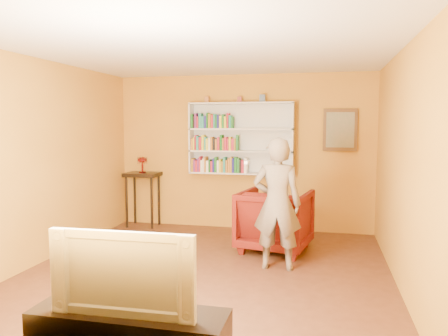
# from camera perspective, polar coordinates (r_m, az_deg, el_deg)

# --- Properties ---
(room_shell) EXTENTS (5.30, 5.80, 2.88)m
(room_shell) POSITION_cam_1_polar(r_m,az_deg,el_deg) (5.28, -2.61, -3.27)
(room_shell) COLOR #4B2818
(room_shell) RESTS_ON ground
(bookshelf) EXTENTS (1.80, 0.29, 1.23)m
(bookshelf) POSITION_cam_1_polar(r_m,az_deg,el_deg) (7.57, 2.30, 3.85)
(bookshelf) COLOR silver
(bookshelf) RESTS_ON room_shell
(books_row_lower) EXTENTS (0.98, 0.19, 0.27)m
(books_row_lower) POSITION_cam_1_polar(r_m,az_deg,el_deg) (7.57, -0.54, 0.35)
(books_row_lower) COLOR olive
(books_row_lower) RESTS_ON bookshelf
(books_row_middle) EXTENTS (0.83, 0.19, 0.27)m
(books_row_middle) POSITION_cam_1_polar(r_m,az_deg,el_deg) (7.56, -1.18, 3.20)
(books_row_middle) COLOR #B36E23
(books_row_middle) RESTS_ON bookshelf
(books_row_upper) EXTENTS (0.74, 0.19, 0.26)m
(books_row_upper) POSITION_cam_1_polar(r_m,az_deg,el_deg) (7.57, -1.54, 6.08)
(books_row_upper) COLOR #176B21
(books_row_upper) RESTS_ON bookshelf
(ornament_left) EXTENTS (0.08, 0.08, 0.11)m
(ornament_left) POSITION_cam_1_polar(r_m,az_deg,el_deg) (7.65, -2.25, 8.92)
(ornament_left) COLOR #A86630
(ornament_left) RESTS_ON bookshelf
(ornament_centre) EXTENTS (0.07, 0.07, 0.10)m
(ornament_centre) POSITION_cam_1_polar(r_m,az_deg,el_deg) (7.52, 2.07, 8.93)
(ornament_centre) COLOR #963D32
(ornament_centre) RESTS_ON bookshelf
(ornament_right) EXTENTS (0.09, 0.09, 0.13)m
(ornament_right) POSITION_cam_1_polar(r_m,az_deg,el_deg) (7.46, 5.05, 9.05)
(ornament_right) COLOR slate
(ornament_right) RESTS_ON bookshelf
(framed_painting) EXTENTS (0.55, 0.05, 0.70)m
(framed_painting) POSITION_cam_1_polar(r_m,az_deg,el_deg) (7.49, 14.93, 4.84)
(framed_painting) COLOR #4F3216
(framed_painting) RESTS_ON room_shell
(console_table) EXTENTS (0.60, 0.46, 0.98)m
(console_table) POSITION_cam_1_polar(r_m,az_deg,el_deg) (8.01, -10.58, -1.80)
(console_table) COLOR black
(console_table) RESTS_ON ground
(ruby_lustre) EXTENTS (0.18, 0.17, 0.28)m
(ruby_lustre) POSITION_cam_1_polar(r_m,az_deg,el_deg) (7.97, -10.63, 0.86)
(ruby_lustre) COLOR maroon
(ruby_lustre) RESTS_ON console_table
(armchair) EXTENTS (1.12, 1.14, 0.90)m
(armchair) POSITION_cam_1_polar(r_m,az_deg,el_deg) (6.44, 6.68, -6.78)
(armchair) COLOR #4B0605
(armchair) RESTS_ON ground
(person) EXTENTS (0.62, 0.42, 1.68)m
(person) POSITION_cam_1_polar(r_m,az_deg,el_deg) (5.57, 6.95, -4.67)
(person) COLOR #746555
(person) RESTS_ON ground
(game_remote) EXTENTS (0.04, 0.15, 0.04)m
(game_remote) POSITION_cam_1_polar(r_m,az_deg,el_deg) (5.24, 3.00, 0.76)
(game_remote) COLOR white
(game_remote) RESTS_ON person
(television) EXTENTS (1.05, 0.16, 0.60)m
(television) POSITION_cam_1_polar(r_m,az_deg,el_deg) (3.24, -12.44, -12.85)
(television) COLOR black
(television) RESTS_ON tv_cabinet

